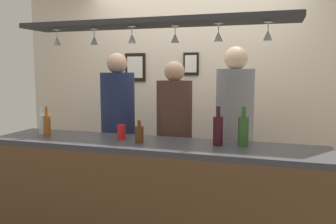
{
  "coord_description": "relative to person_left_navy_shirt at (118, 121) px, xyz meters",
  "views": [
    {
      "loc": [
        0.94,
        -2.89,
        1.56
      ],
      "look_at": [
        0.0,
        0.1,
        1.18
      ],
      "focal_mm": 37.11,
      "sensor_mm": 36.0,
      "label": 1
    }
  ],
  "objects": [
    {
      "name": "bottle_beer_amber_tall",
      "position": [
        -0.36,
        -0.65,
        0.05
      ],
      "size": [
        0.06,
        0.06,
        0.26
      ],
      "color": "brown",
      "rests_on": "bar_counter"
    },
    {
      "name": "hanging_wineglass_right",
      "position": [
        1.45,
        -0.53,
        0.77
      ],
      "size": [
        0.07,
        0.07,
        0.13
      ],
      "color": "silver",
      "rests_on": "overhead_glass_rack"
    },
    {
      "name": "picture_frame_crest",
      "position": [
        0.56,
        0.79,
        0.59
      ],
      "size": [
        0.18,
        0.02,
        0.26
      ],
      "color": "black",
      "rests_on": "back_wall"
    },
    {
      "name": "person_left_navy_shirt",
      "position": [
        0.0,
        0.0,
        0.0
      ],
      "size": [
        0.34,
        0.34,
        1.73
      ],
      "color": "#2D334C",
      "rests_on": "ground_plane"
    },
    {
      "name": "drink_can",
      "position": [
        0.31,
        -0.58,
        0.01
      ],
      "size": [
        0.07,
        0.07,
        0.12
      ],
      "primitive_type": "cylinder",
      "color": "red",
      "rests_on": "bar_counter"
    },
    {
      "name": "picture_frame_caricature",
      "position": [
        -0.14,
        0.79,
        0.55
      ],
      "size": [
        0.26,
        0.02,
        0.34
      ],
      "color": "black",
      "rests_on": "back_wall"
    },
    {
      "name": "person_right_grey_shirt",
      "position": [
        1.16,
        0.0,
        0.03
      ],
      "size": [
        0.34,
        0.34,
        1.77
      ],
      "color": "#2D334C",
      "rests_on": "ground_plane"
    },
    {
      "name": "bar_counter",
      "position": [
        0.58,
        -0.77,
        -0.37
      ],
      "size": [
        2.7,
        0.55,
        0.99
      ],
      "color": "#38383D",
      "rests_on": "ground_plane"
    },
    {
      "name": "hanging_wineglass_center_right",
      "position": [
        1.1,
        -0.56,
        0.77
      ],
      "size": [
        0.07,
        0.07,
        0.13
      ],
      "color": "silver",
      "rests_on": "overhead_glass_rack"
    },
    {
      "name": "hanging_wineglass_left",
      "position": [
        0.05,
        -0.53,
        0.77
      ],
      "size": [
        0.07,
        0.07,
        0.13
      ],
      "color": "silver",
      "rests_on": "overhead_glass_rack"
    },
    {
      "name": "bottle_wine_dark_red",
      "position": [
        1.11,
        -0.56,
        0.06
      ],
      "size": [
        0.08,
        0.08,
        0.3
      ],
      "color": "#380F19",
      "rests_on": "bar_counter"
    },
    {
      "name": "hanging_wineglass_far_left",
      "position": [
        -0.28,
        -0.57,
        0.77
      ],
      "size": [
        0.07,
        0.07,
        0.13
      ],
      "color": "silver",
      "rests_on": "overhead_glass_rack"
    },
    {
      "name": "hanging_wineglass_center_left",
      "position": [
        0.42,
        -0.59,
        0.77
      ],
      "size": [
        0.07,
        0.07,
        0.13
      ],
      "color": "silver",
      "rests_on": "overhead_glass_rack"
    },
    {
      "name": "person_middle_brown_shirt",
      "position": [
        0.59,
        0.0,
        -0.05
      ],
      "size": [
        0.34,
        0.34,
        1.65
      ],
      "color": "#2D334C",
      "rests_on": "ground_plane"
    },
    {
      "name": "hanging_wineglass_center",
      "position": [
        0.75,
        -0.53,
        0.77
      ],
      "size": [
        0.07,
        0.07,
        0.13
      ],
      "color": "silver",
      "rests_on": "overhead_glass_rack"
    },
    {
      "name": "bottle_beer_brown_stubby",
      "position": [
        0.5,
        -0.65,
        0.02
      ],
      "size": [
        0.07,
        0.07,
        0.18
      ],
      "color": "#512D14",
      "rests_on": "bar_counter"
    },
    {
      "name": "bottle_soda_clear",
      "position": [
        -0.48,
        -0.56,
        0.04
      ],
      "size": [
        0.06,
        0.06,
        0.23
      ],
      "color": "silver",
      "rests_on": "bar_counter"
    },
    {
      "name": "back_wall",
      "position": [
        0.58,
        0.84,
        0.26
      ],
      "size": [
        4.4,
        0.06,
        2.6
      ],
      "primitive_type": "cube",
      "color": "beige",
      "rests_on": "ground_plane"
    },
    {
      "name": "overhead_glass_rack",
      "position": [
        0.58,
        -0.56,
        0.88
      ],
      "size": [
        2.2,
        0.36,
        0.04
      ],
      "primitive_type": "cube",
      "color": "black"
    },
    {
      "name": "picture_frame_lower_pair",
      "position": [
        1.06,
        0.79,
        0.37
      ],
      "size": [
        0.3,
        0.02,
        0.18
      ],
      "color": "black",
      "rests_on": "back_wall"
    },
    {
      "name": "bottle_champagne_green",
      "position": [
        1.29,
        -0.52,
        0.06
      ],
      "size": [
        0.08,
        0.08,
        0.3
      ],
      "color": "#2D5623",
      "rests_on": "bar_counter"
    }
  ]
}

